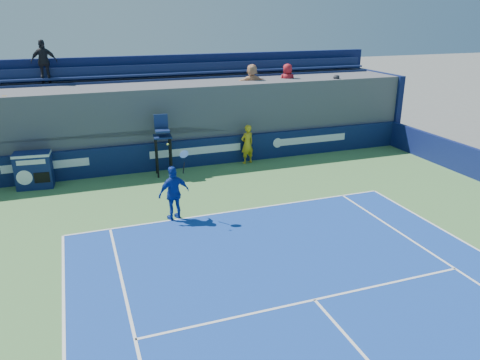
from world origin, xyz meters
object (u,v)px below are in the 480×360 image
object	(u,v)px
ball_person	(247,144)
umpire_chair	(163,139)
tennis_player	(174,193)
match_clock	(34,169)

from	to	relation	value
ball_person	umpire_chair	size ratio (longest dim) A/B	0.69
umpire_chair	tennis_player	bearing A→B (deg)	-96.83
umpire_chair	tennis_player	size ratio (longest dim) A/B	0.96
ball_person	umpire_chair	xyz separation A→B (m)	(-3.76, -0.33, 0.66)
ball_person	match_clock	xyz separation A→B (m)	(-8.65, -0.15, -0.13)
ball_person	umpire_chair	world-z (taller)	umpire_chair
match_clock	tennis_player	world-z (taller)	tennis_player
ball_person	tennis_player	distance (m)	6.43
umpire_chair	ball_person	bearing A→B (deg)	4.97
ball_person	match_clock	world-z (taller)	ball_person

